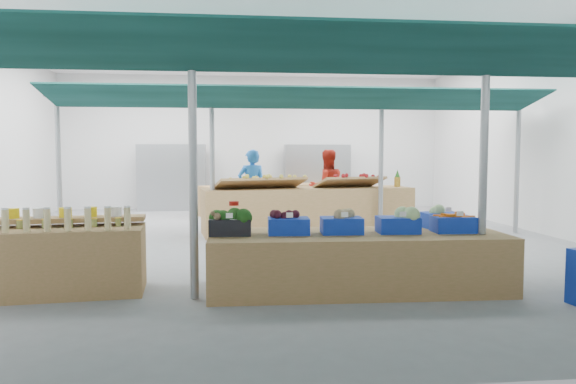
# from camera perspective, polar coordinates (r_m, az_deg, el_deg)

# --- Properties ---
(floor) EXTENTS (13.00, 13.00, 0.00)m
(floor) POSITION_cam_1_polar(r_m,az_deg,el_deg) (10.15, -2.79, -5.45)
(floor) COLOR slate
(floor) RESTS_ON ground
(hall) EXTENTS (13.00, 13.00, 13.00)m
(hall) POSITION_cam_1_polar(r_m,az_deg,el_deg) (11.49, -3.19, 8.89)
(hall) COLOR silver
(hall) RESTS_ON ground
(pole_grid) EXTENTS (10.00, 4.60, 3.00)m
(pole_grid) POSITION_cam_1_polar(r_m,az_deg,el_deg) (8.34, 2.94, 5.00)
(pole_grid) COLOR gray
(pole_grid) RESTS_ON floor
(awnings) EXTENTS (9.50, 7.08, 0.30)m
(awnings) POSITION_cam_1_polar(r_m,az_deg,el_deg) (8.41, 2.96, 11.61)
(awnings) COLOR #0A2D2A
(awnings) RESTS_ON pole_grid
(back_shelving_left) EXTENTS (2.00, 0.50, 2.00)m
(back_shelving_left) POSITION_cam_1_polar(r_m,az_deg,el_deg) (16.14, -12.76, 1.54)
(back_shelving_left) COLOR #B23F33
(back_shelving_left) RESTS_ON floor
(back_shelving_right) EXTENTS (2.00, 0.50, 2.00)m
(back_shelving_right) POSITION_cam_1_polar(r_m,az_deg,el_deg) (16.20, 3.24, 1.64)
(back_shelving_right) COLOR #B23F33
(back_shelving_right) RESTS_ON floor
(bottle_shelf) EXTENTS (1.88, 1.26, 1.08)m
(bottle_shelf) POSITION_cam_1_polar(r_m,az_deg,el_deg) (6.82, -23.33, -6.69)
(bottle_shelf) COLOR olive
(bottle_shelf) RESTS_ON floor
(veg_counter) EXTENTS (3.67, 1.28, 0.71)m
(veg_counter) POSITION_cam_1_polar(r_m,az_deg,el_deg) (6.50, 7.71, -7.65)
(veg_counter) COLOR olive
(veg_counter) RESTS_ON floor
(fruit_counter) EXTENTS (4.67, 1.78, 0.98)m
(fruit_counter) POSITION_cam_1_polar(r_m,az_deg,el_deg) (11.19, 2.27, -2.04)
(fruit_counter) COLOR olive
(fruit_counter) RESTS_ON floor
(far_counter) EXTENTS (4.73, 2.63, 0.85)m
(far_counter) POSITION_cam_1_polar(r_m,az_deg,el_deg) (14.88, -0.72, -0.78)
(far_counter) COLOR olive
(far_counter) RESTS_ON floor
(vendor_left) EXTENTS (0.72, 0.53, 1.82)m
(vendor_left) POSITION_cam_1_polar(r_m,az_deg,el_deg) (12.16, -4.05, 0.43)
(vendor_left) COLOR blue
(vendor_left) RESTS_ON floor
(vendor_right) EXTENTS (0.98, 0.82, 1.82)m
(vendor_right) POSITION_cam_1_polar(r_m,az_deg,el_deg) (12.34, 4.34, 0.48)
(vendor_right) COLOR #B02215
(vendor_right) RESTS_ON floor
(crate_broccoli) EXTENTS (0.51, 0.41, 0.35)m
(crate_broccoli) POSITION_cam_1_polar(r_m,az_deg,el_deg) (6.28, -6.43, -3.31)
(crate_broccoli) COLOR black
(crate_broccoli) RESTS_ON veg_counter
(crate_beets) EXTENTS (0.51, 0.41, 0.29)m
(crate_beets) POSITION_cam_1_polar(r_m,az_deg,el_deg) (6.30, 0.06, -3.50)
(crate_beets) COLOR #0F2DA4
(crate_beets) RESTS_ON veg_counter
(crate_celeriac) EXTENTS (0.51, 0.41, 0.31)m
(crate_celeriac) POSITION_cam_1_polar(r_m,az_deg,el_deg) (6.38, 5.97, -3.32)
(crate_celeriac) COLOR #0F2DA4
(crate_celeriac) RESTS_ON veg_counter
(crate_cabbage) EXTENTS (0.51, 0.41, 0.35)m
(crate_cabbage) POSITION_cam_1_polar(r_m,az_deg,el_deg) (6.55, 12.10, -3.08)
(crate_cabbage) COLOR #0F2DA4
(crate_cabbage) RESTS_ON veg_counter
(crate_carrots) EXTENTS (0.51, 0.41, 0.29)m
(crate_carrots) POSITION_cam_1_polar(r_m,az_deg,el_deg) (6.79, 17.85, -3.33)
(crate_carrots) COLOR #0F2DA4
(crate_carrots) RESTS_ON veg_counter
(sparrow) EXTENTS (0.12, 0.09, 0.11)m
(sparrow) POSITION_cam_1_polar(r_m,az_deg,el_deg) (6.15, -7.98, -2.64)
(sparrow) COLOR brown
(sparrow) RESTS_ON crate_broccoli
(pole_ribbon) EXTENTS (0.12, 0.12, 0.28)m
(pole_ribbon) POSITION_cam_1_polar(r_m,az_deg,el_deg) (6.17, -6.03, -1.47)
(pole_ribbon) COLOR #A8120B
(pole_ribbon) RESTS_ON pole_grid
(apple_heap_yellow) EXTENTS (2.02, 1.25, 0.27)m
(apple_heap_yellow) POSITION_cam_1_polar(r_m,az_deg,el_deg) (10.78, -3.08, 1.21)
(apple_heap_yellow) COLOR #997247
(apple_heap_yellow) RESTS_ON fruit_counter
(apple_heap_red) EXTENTS (1.64, 1.13, 0.27)m
(apple_heap_red) POSITION_cam_1_polar(r_m,az_deg,el_deg) (11.34, 6.90, 1.33)
(apple_heap_red) COLOR #997247
(apple_heap_red) RESTS_ON fruit_counter
(pineapple) EXTENTS (0.14, 0.14, 0.39)m
(pineapple) POSITION_cam_1_polar(r_m,az_deg,el_deg) (11.81, 12.05, 1.45)
(pineapple) COLOR #8C6019
(pineapple) RESTS_ON fruit_counter
(crate_extra) EXTENTS (0.55, 0.44, 0.32)m
(crate_extra) POSITION_cam_1_polar(r_m,az_deg,el_deg) (7.21, 16.47, -2.60)
(crate_extra) COLOR #0F2DA4
(crate_extra) RESTS_ON veg_counter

